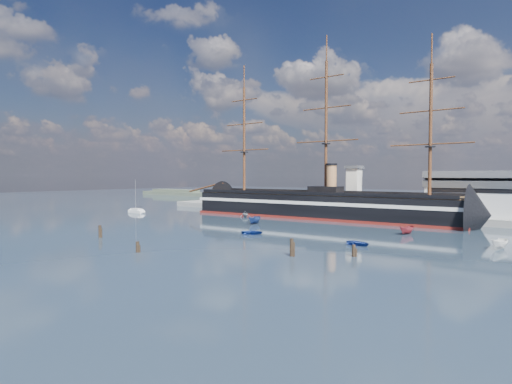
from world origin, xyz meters
The scene contains 16 objects.
ground centered at (0.00, 40.00, 0.00)m, with size 600.00×600.00×0.00m, color #1E2933.
quay centered at (10.00, 76.00, 0.00)m, with size 180.00×18.00×2.00m, color slate.
quay_tower centered at (3.00, 73.00, 9.75)m, with size 5.00×5.00×15.00m.
shoreline centered at (-139.23, 135.00, 1.45)m, with size 120.00×10.00×4.00m.
warship centered at (-4.25, 60.00, 4.04)m, with size 113.30×21.11×53.94m.
sailboat centered at (-64.30, 34.18, 0.78)m, with size 7.68×2.47×12.19m.
motorboat_a centered at (-8.46, 33.66, 0.00)m, with size 6.65×2.44×2.66m, color navy.
motorboat_b centered at (4.38, 16.91, 0.00)m, with size 3.16×1.26×1.47m, color navy.
motorboat_c centered at (32.60, 39.36, 0.00)m, with size 6.00×2.20×2.40m, color maroon.
motorboat_d centered at (-23.41, 47.31, 0.00)m, with size 6.33×2.74×2.32m, color slate.
motorboat_e centered at (30.66, 17.64, 0.00)m, with size 3.17×1.27×1.48m, color navy.
motorboat_f centered at (53.08, 30.20, 0.00)m, with size 6.01×2.21×2.41m, color white.
piling_near_left centered at (-18.64, -8.24, 0.00)m, with size 0.64×0.64×3.43m, color black.
piling_near_mid centered at (3.07, -14.04, 0.00)m, with size 0.64×0.64×2.64m, color black.
piling_near_right centered at (26.75, -0.01, 0.00)m, with size 0.64×0.64×3.74m, color black.
piling_far_right centered at (35.07, 6.41, 0.00)m, with size 0.64×0.64×2.69m, color black.
Camera 1 is at (67.03, -60.10, 13.80)m, focal length 30.00 mm.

